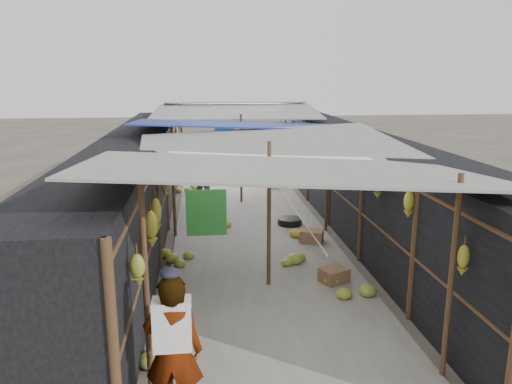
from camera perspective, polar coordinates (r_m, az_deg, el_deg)
name	(u,v)px	position (r m, az deg, el deg)	size (l,w,h in m)	color
aisle_slab	(250,227)	(12.41, -0.73, -4.00)	(3.60, 16.00, 0.02)	#9E998E
stall_left	(136,185)	(12.16, -13.51, 0.82)	(1.40, 15.00, 2.30)	black
stall_right	(357,180)	(12.66, 11.51, 1.41)	(1.40, 15.00, 2.30)	black
crate_near	(334,276)	(9.28, 8.91, -9.43)	(0.47, 0.37, 0.28)	#956D4C
crate_mid	(312,236)	(11.32, 6.38, -5.07)	(0.50, 0.40, 0.30)	#956D4C
crate_back	(216,210)	(13.53, -4.62, -2.04)	(0.42, 0.34, 0.26)	#956D4C
black_basin	(290,222)	(12.57, 3.88, -3.41)	(0.61, 0.61, 0.18)	black
vendor_elderly	(173,351)	(5.58, -9.42, -17.48)	(0.63, 0.41, 1.72)	white
shopper_blue	(206,179)	(14.03, -5.77, 1.45)	(0.81, 0.63, 1.67)	#1E419A
vendor_seated	(261,173)	(16.82, 0.62, 2.22)	(0.60, 0.35, 0.93)	#46423D
market_canopy	(249,129)	(12.25, -0.79, 7.23)	(5.62, 15.20, 2.77)	brown
hanging_bananas	(245,161)	(11.94, -1.28, 3.55)	(3.95, 13.66, 0.82)	olive
floor_bananas	(235,225)	(12.10, -2.38, -3.74)	(3.72, 10.49, 0.34)	#A69B2A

